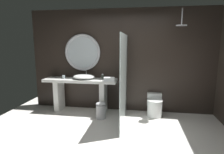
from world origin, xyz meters
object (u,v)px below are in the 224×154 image
(waste_bin, at_px, (101,110))
(folded_hand_towel, at_px, (109,79))
(round_wall_mirror, at_px, (82,52))
(toilet, at_px, (155,105))
(vessel_sink, at_px, (84,77))
(tumbler_cup, at_px, (64,77))
(soap_dispenser, at_px, (103,77))
(rain_shower_head, at_px, (182,24))

(waste_bin, distance_m, folded_hand_towel, 0.76)
(round_wall_mirror, relative_size, toilet, 1.72)
(round_wall_mirror, bearing_deg, vessel_sink, -66.67)
(waste_bin, height_order, folded_hand_towel, folded_hand_towel)
(tumbler_cup, xyz_separation_m, round_wall_mirror, (0.44, 0.24, 0.62))
(soap_dispenser, bearing_deg, tumbler_cup, -178.77)
(vessel_sink, bearing_deg, folded_hand_towel, -12.71)
(soap_dispenser, height_order, rain_shower_head, rain_shower_head)
(toilet, bearing_deg, waste_bin, -162.69)
(toilet, bearing_deg, round_wall_mirror, 173.11)
(toilet, bearing_deg, soap_dispenser, 179.83)
(round_wall_mirror, distance_m, toilet, 2.27)
(folded_hand_towel, bearing_deg, round_wall_mirror, 154.16)
(tumbler_cup, distance_m, rain_shower_head, 3.08)
(vessel_sink, bearing_deg, soap_dispenser, -0.18)
(rain_shower_head, bearing_deg, soap_dispenser, 178.06)
(waste_bin, bearing_deg, tumbler_cup, 160.47)
(round_wall_mirror, relative_size, waste_bin, 2.45)
(round_wall_mirror, bearing_deg, waste_bin, -45.21)
(round_wall_mirror, bearing_deg, soap_dispenser, -21.04)
(round_wall_mirror, relative_size, rain_shower_head, 2.54)
(soap_dispenser, height_order, toilet, soap_dispenser)
(tumbler_cup, relative_size, round_wall_mirror, 0.09)
(rain_shower_head, bearing_deg, tumbler_cup, 179.21)
(waste_bin, bearing_deg, folded_hand_towel, 57.37)
(folded_hand_towel, bearing_deg, rain_shower_head, 3.22)
(vessel_sink, distance_m, soap_dispenser, 0.48)
(waste_bin, bearing_deg, vessel_sink, 142.53)
(vessel_sink, xyz_separation_m, toilet, (1.78, -0.01, -0.67))
(rain_shower_head, bearing_deg, waste_bin, -169.21)
(soap_dispenser, xyz_separation_m, rain_shower_head, (1.80, -0.06, 1.24))
(tumbler_cup, height_order, folded_hand_towel, same)
(soap_dispenser, height_order, waste_bin, soap_dispenser)
(soap_dispenser, height_order, folded_hand_towel, soap_dispenser)
(toilet, height_order, waste_bin, toilet)
(tumbler_cup, xyz_separation_m, soap_dispenser, (1.02, 0.02, 0.02))
(vessel_sink, xyz_separation_m, round_wall_mirror, (-0.10, 0.22, 0.60))
(round_wall_mirror, bearing_deg, tumbler_cup, -150.99)
(vessel_sink, distance_m, round_wall_mirror, 0.64)
(rain_shower_head, height_order, folded_hand_towel, rain_shower_head)
(soap_dispenser, xyz_separation_m, waste_bin, (0.04, -0.40, -0.72))
(toilet, distance_m, waste_bin, 1.32)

